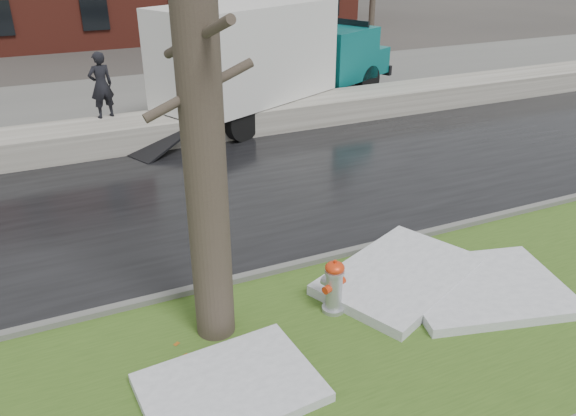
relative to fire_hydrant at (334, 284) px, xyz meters
name	(u,v)px	position (x,y,z in m)	size (l,w,h in m)	color
ground	(315,301)	(-0.13, 0.39, -0.53)	(120.00, 120.00, 0.00)	#47423D
verge	(354,346)	(-0.13, -0.86, -0.51)	(60.00, 4.50, 0.04)	#35511B
road	(226,195)	(-0.13, 4.89, -0.51)	(60.00, 7.00, 0.03)	black
parking_lot	(148,103)	(-0.13, 13.39, -0.51)	(60.00, 9.00, 0.03)	slate
curb	(289,267)	(-0.13, 1.39, -0.46)	(60.00, 0.15, 0.14)	slate
snowbank	(178,127)	(-0.13, 9.09, -0.15)	(60.00, 1.60, 0.75)	beige
fire_hydrant	(334,284)	(0.00, 0.00, 0.00)	(0.45, 0.43, 0.91)	#A7AAAF
tree	(200,96)	(-1.82, 0.30, 3.06)	(1.47, 1.74, 7.05)	brown
box_truck	(272,56)	(3.32, 10.30, 1.37)	(10.47, 6.12, 3.59)	black
worker	(101,85)	(-2.00, 9.69, 1.12)	(0.66, 0.43, 1.80)	black
snow_patch_near	(482,287)	(2.49, -0.56, -0.41)	(2.60, 2.00, 0.16)	silver
snow_patch_far	(230,388)	(-2.05, -1.00, -0.42)	(2.20, 1.60, 0.14)	silver
snow_patch_side	(400,275)	(1.45, 0.29, -0.40)	(2.80, 1.80, 0.18)	silver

